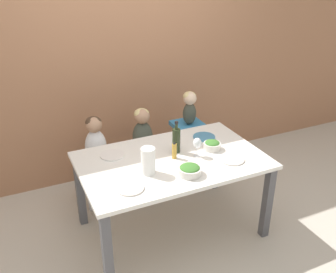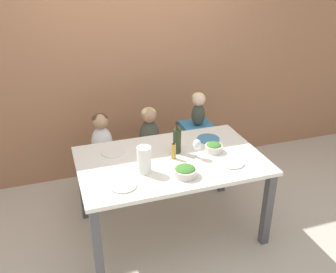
{
  "view_description": "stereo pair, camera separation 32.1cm",
  "coord_description": "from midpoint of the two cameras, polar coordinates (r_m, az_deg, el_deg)",
  "views": [
    {
      "loc": [
        -1.22,
        -2.55,
        2.34
      ],
      "look_at": [
        0.0,
        0.07,
        0.94
      ],
      "focal_mm": 40.0,
      "sensor_mm": 36.0,
      "label": 1
    },
    {
      "loc": [
        -0.92,
        -2.67,
        2.34
      ],
      "look_at": [
        0.0,
        0.07,
        0.94
      ],
      "focal_mm": 40.0,
      "sensor_mm": 36.0,
      "label": 2
    }
  ],
  "objects": [
    {
      "name": "person_child_center",
      "position": [
        3.88,
        -6.3,
        0.9
      ],
      "size": [
        0.21,
        0.19,
        0.49
      ],
      "color": "#3D4238",
      "rests_on": "chair_far_center"
    },
    {
      "name": "dinner_plate_back_left",
      "position": [
        3.34,
        -11.23,
        -2.87
      ],
      "size": [
        0.21,
        0.21,
        0.01
      ],
      "color": "silver",
      "rests_on": "dining_table"
    },
    {
      "name": "wine_bottle",
      "position": [
        3.29,
        -1.52,
        -0.56
      ],
      "size": [
        0.07,
        0.07,
        0.3
      ],
      "color": "#232D19",
      "rests_on": "dining_table"
    },
    {
      "name": "chair_far_left",
      "position": [
        3.92,
        -12.96,
        -4.71
      ],
      "size": [
        0.38,
        0.43,
        0.46
      ],
      "color": "silver",
      "rests_on": "ground_plane"
    },
    {
      "name": "dining_table",
      "position": [
        3.28,
        -2.26,
        -4.91
      ],
      "size": [
        1.59,
        1.0,
        0.76
      ],
      "color": "white",
      "rests_on": "ground_plane"
    },
    {
      "name": "ground_plane",
      "position": [
        3.66,
        -2.07,
        -13.86
      ],
      "size": [
        14.0,
        14.0,
        0.0
      ],
      "primitive_type": "plane",
      "color": "#BCB2A3"
    },
    {
      "name": "chair_far_center",
      "position": [
        4.03,
        -6.07,
        -3.28
      ],
      "size": [
        0.38,
        0.43,
        0.46
      ],
      "color": "silver",
      "rests_on": "ground_plane"
    },
    {
      "name": "person_child_left",
      "position": [
        3.77,
        -13.45,
        -0.46
      ],
      "size": [
        0.21,
        0.19,
        0.49
      ],
      "color": "silver",
      "rests_on": "chair_far_left"
    },
    {
      "name": "dinner_plate_front_left",
      "position": [
        2.87,
        -9.04,
        -7.88
      ],
      "size": [
        0.21,
        0.21,
        0.01
      ],
      "color": "silver",
      "rests_on": "dining_table"
    },
    {
      "name": "condiment_bottle_hot_sauce",
      "position": [
        3.2,
        -1.89,
        -2.19
      ],
      "size": [
        0.04,
        0.04,
        0.16
      ],
      "color": "#BC8E33",
      "rests_on": "dining_table"
    },
    {
      "name": "paper_towel_roll",
      "position": [
        2.98,
        -6.12,
        -3.81
      ],
      "size": [
        0.11,
        0.11,
        0.22
      ],
      "color": "white",
      "rests_on": "dining_table"
    },
    {
      "name": "dinner_plate_back_right",
      "position": [
        3.6,
        2.99,
        -0.12
      ],
      "size": [
        0.21,
        0.21,
        0.01
      ],
      "color": "teal",
      "rests_on": "dining_table"
    },
    {
      "name": "dinner_plate_front_right",
      "position": [
        3.23,
        6.94,
        -3.57
      ],
      "size": [
        0.21,
        0.21,
        0.01
      ],
      "color": "silver",
      "rests_on": "dining_table"
    },
    {
      "name": "salad_bowl_small",
      "position": [
        3.37,
        4.06,
        -1.37
      ],
      "size": [
        0.16,
        0.16,
        0.08
      ],
      "color": "silver",
      "rests_on": "dining_table"
    },
    {
      "name": "person_baby_right",
      "position": [
        4.0,
        1.02,
        4.67
      ],
      "size": [
        0.15,
        0.15,
        0.37
      ],
      "color": "#3D4238",
      "rests_on": "chair_right_highchair"
    },
    {
      "name": "salad_bowl_large",
      "position": [
        2.98,
        0.26,
        -5.21
      ],
      "size": [
        0.19,
        0.19,
        0.08
      ],
      "color": "silver",
      "rests_on": "dining_table"
    },
    {
      "name": "wall_back",
      "position": [
        4.13,
        -9.35,
        11.65
      ],
      "size": [
        10.0,
        0.06,
        2.7
      ],
      "color": "#9E6B4C",
      "rests_on": "ground_plane"
    },
    {
      "name": "wine_glass_near",
      "position": [
        3.21,
        1.64,
        -1.13
      ],
      "size": [
        0.08,
        0.08,
        0.18
      ],
      "color": "white",
      "rests_on": "dining_table"
    },
    {
      "name": "chair_right_highchair",
      "position": [
        4.14,
        0.99,
        0.02
      ],
      "size": [
        0.32,
        0.36,
        0.68
      ],
      "color": "silver",
      "rests_on": "ground_plane"
    }
  ]
}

